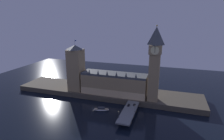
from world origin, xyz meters
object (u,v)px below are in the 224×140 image
(car_northbound_lead, at_px, (129,105))
(pedestrian_far_rail, at_px, (126,105))
(boat_upstream, at_px, (101,109))
(street_lamp_near, at_px, (118,114))
(street_lamp_mid, at_px, (135,108))
(victoria_tower, at_px, (76,68))
(clock_tower, at_px, (155,62))
(pedestrian_near_rail, at_px, (119,117))
(street_lamp_far, at_px, (127,100))
(car_southbound_trail, at_px, (134,105))

(car_northbound_lead, relative_size, pedestrian_far_rail, 2.78)
(pedestrian_far_rail, relative_size, boat_upstream, 0.10)
(street_lamp_near, distance_m, street_lamp_mid, 18.58)
(victoria_tower, relative_size, car_northbound_lead, 13.35)
(clock_tower, bearing_deg, boat_upstream, -148.85)
(clock_tower, relative_size, boat_upstream, 4.77)
(boat_upstream, bearing_deg, pedestrian_near_rail, -37.11)
(street_lamp_near, bearing_deg, boat_upstream, 141.89)
(victoria_tower, bearing_deg, street_lamp_far, -16.70)
(clock_tower, bearing_deg, victoria_tower, 178.09)
(street_lamp_near, bearing_deg, victoria_tower, 143.39)
(pedestrian_near_rail, height_order, street_lamp_near, street_lamp_near)
(pedestrian_near_rail, bearing_deg, street_lamp_near, -139.94)
(pedestrian_far_rail, bearing_deg, street_lamp_near, -90.93)
(car_southbound_trail, xyz_separation_m, street_lamp_mid, (3.04, -13.47, 3.57))
(boat_upstream, bearing_deg, street_lamp_near, -38.11)
(clock_tower, xyz_separation_m, pedestrian_far_rail, (-23.61, -21.65, -40.28))
(street_lamp_near, bearing_deg, car_northbound_lead, 83.22)
(pedestrian_near_rail, bearing_deg, street_lamp_far, 90.79)
(car_southbound_trail, bearing_deg, boat_upstream, -161.92)
(pedestrian_far_rail, height_order, boat_upstream, pedestrian_far_rail)
(street_lamp_mid, xyz_separation_m, boat_upstream, (-34.28, 3.27, -8.53))
(victoria_tower, height_order, car_southbound_trail, victoria_tower)
(car_northbound_lead, height_order, street_lamp_far, street_lamp_far)
(car_southbound_trail, xyz_separation_m, street_lamp_near, (-8.31, -28.19, 3.36))
(victoria_tower, relative_size, street_lamp_near, 9.36)
(street_lamp_near, bearing_deg, pedestrian_far_rail, 89.07)
(street_lamp_far, bearing_deg, clock_tower, 35.18)
(car_northbound_lead, bearing_deg, car_southbound_trail, 26.79)
(pedestrian_far_rail, bearing_deg, boat_upstream, -163.92)
(victoria_tower, xyz_separation_m, boat_upstream, (43.55, -31.40, -31.59))
(car_southbound_trail, distance_m, boat_upstream, 33.24)
(car_northbound_lead, distance_m, street_lamp_near, 25.92)
(victoria_tower, relative_size, street_lamp_far, 9.67)
(car_northbound_lead, distance_m, pedestrian_far_rail, 2.76)
(clock_tower, bearing_deg, street_lamp_mid, -111.81)
(car_southbound_trail, height_order, pedestrian_far_rail, pedestrian_far_rail)
(pedestrian_near_rail, bearing_deg, car_southbound_trail, 74.15)
(street_lamp_mid, bearing_deg, street_lamp_near, -127.61)
(car_northbound_lead, distance_m, boat_upstream, 27.51)
(street_lamp_near, bearing_deg, clock_tower, 62.63)
(car_northbound_lead, height_order, street_lamp_mid, street_lamp_mid)
(pedestrian_near_rail, distance_m, street_lamp_near, 3.10)
(car_southbound_trail, xyz_separation_m, pedestrian_far_rail, (-7.91, -3.47, 0.20))
(clock_tower, distance_m, victoria_tower, 91.60)
(victoria_tower, bearing_deg, pedestrian_near_rail, -36.25)
(pedestrian_far_rail, bearing_deg, victoria_tower, 159.75)
(victoria_tower, relative_size, street_lamp_mid, 8.90)
(street_lamp_mid, bearing_deg, victoria_tower, 155.99)
(pedestrian_far_rail, relative_size, street_lamp_mid, 0.24)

